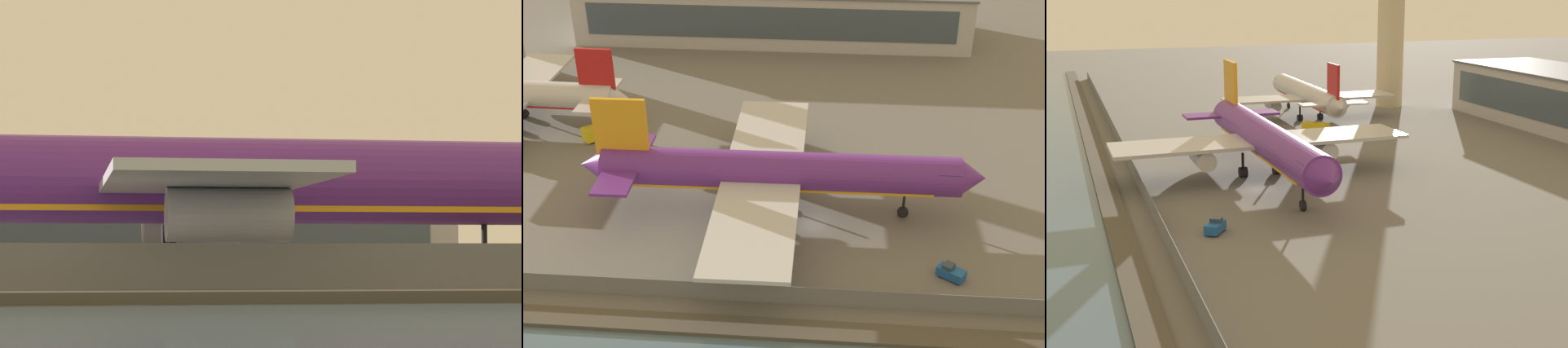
# 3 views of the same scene
# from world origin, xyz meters

# --- Properties ---
(ground_plane) EXTENTS (500.00, 500.00, 0.00)m
(ground_plane) POSITION_xyz_m (0.00, 0.00, 0.00)
(ground_plane) COLOR #66635E
(shoreline_seawall) EXTENTS (320.00, 3.00, 0.50)m
(shoreline_seawall) POSITION_xyz_m (0.00, -20.50, 0.25)
(shoreline_seawall) COLOR #474238
(shoreline_seawall) RESTS_ON ground
(perimeter_fence) EXTENTS (280.00, 0.10, 2.46)m
(perimeter_fence) POSITION_xyz_m (0.00, -16.00, 1.23)
(perimeter_fence) COLOR slate
(perimeter_fence) RESTS_ON ground
(cargo_jet_purple) EXTENTS (52.52, 44.55, 15.96)m
(cargo_jet_purple) POSITION_xyz_m (-5.12, 2.53, 6.09)
(cargo_jet_purple) COLOR #602889
(cargo_jet_purple) RESTS_ON ground
(baggage_tug) EXTENTS (3.55, 3.12, 1.80)m
(baggage_tug) POSITION_xyz_m (16.62, -9.82, 0.81)
(baggage_tug) COLOR #19519E
(baggage_tug) RESTS_ON ground
(ops_van) EXTENTS (5.28, 5.02, 2.48)m
(ops_van) POSITION_xyz_m (-34.70, 21.56, 1.28)
(ops_van) COLOR yellow
(ops_van) RESTS_ON ground
(terminal_building) EXTENTS (82.12, 21.17, 11.50)m
(terminal_building) POSITION_xyz_m (-11.80, 72.59, 5.76)
(terminal_building) COLOR #B2B2B7
(terminal_building) RESTS_ON ground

